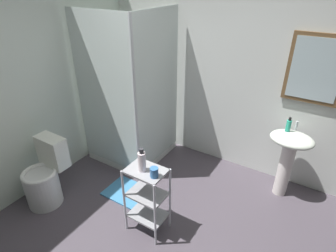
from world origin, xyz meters
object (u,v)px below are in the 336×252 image
Objects in this scene: pedestal_sink at (289,152)px; rinse_cup at (154,172)px; bath_mat at (130,193)px; shower_stall at (133,129)px; lotion_bottle_white at (142,161)px; toilet at (45,178)px; storage_cart at (147,195)px; hand_soap_bottle at (289,125)px.

rinse_cup reaches higher than pedestal_sink.
rinse_cup is at bearing -28.55° from bath_mat.
shower_stall is 21.47× the size of rinse_cup.
lotion_bottle_white is (0.88, -0.95, 0.38)m from shower_stall.
lotion_bottle_white is 0.39× the size of bath_mat.
lotion_bottle_white is 1.00m from bath_mat.
toilet is at bearing -169.78° from rinse_cup.
lotion_bottle_white is (1.18, 0.25, 0.53)m from toilet.
shower_stall is 2.70× the size of storage_cart.
hand_soap_bottle is at bearing 36.14° from toilet.
hand_soap_bottle is (0.95, 1.30, 0.44)m from storage_cart.
shower_stall reaches higher than bath_mat.
toilet is 4.66× the size of hand_soap_bottle.
lotion_bottle_white reaches higher than hand_soap_bottle.
hand_soap_bottle is 1.75× the size of rinse_cup.
pedestal_sink reaches higher than bath_mat.
bath_mat is at bearing 37.50° from toilet.
lotion_bottle_white is 0.15m from rinse_cup.
toilet is 1.03× the size of storage_cart.
pedestal_sink is 1.68m from lotion_bottle_white.
toilet is 1.24m from storage_cart.
shower_stall is 2.47× the size of pedestal_sink.
toilet is at bearing -104.21° from shower_stall.
pedestal_sink is 0.31m from hand_soap_bottle.
storage_cart is 0.70m from bath_mat.
hand_soap_bottle reaches higher than storage_cart.
lotion_bottle_white reaches higher than bath_mat.
hand_soap_bottle is at bearing 53.52° from lotion_bottle_white.
bath_mat is (-0.59, 0.32, -0.78)m from rinse_cup.
lotion_bottle_white is at bearing -47.13° from shower_stall.
pedestal_sink is 1.09× the size of storage_cart.
pedestal_sink is 1.63m from storage_cart.
hand_soap_bottle reaches higher than pedestal_sink.
pedestal_sink is 1.07× the size of toilet.
toilet is 1.27× the size of bath_mat.
shower_stall reaches higher than storage_cart.
storage_cart is (1.21, 0.27, 0.12)m from toilet.
rinse_cup is (0.12, -0.03, 0.35)m from storage_cart.
shower_stall reaches higher than toilet.
lotion_bottle_white is (-1.05, -1.28, 0.26)m from pedestal_sink.
lotion_bottle_white is at bearing 173.64° from rinse_cup.
toilet is 1.43m from rinse_cup.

